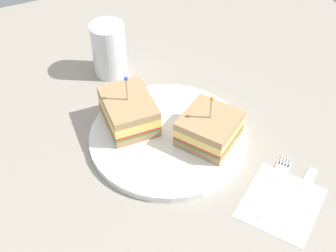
{
  "coord_description": "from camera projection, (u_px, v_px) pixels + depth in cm",
  "views": [
    {
      "loc": [
        -22.02,
        -48.89,
        56.05
      ],
      "look_at": [
        0.0,
        0.0,
        3.22
      ],
      "focal_mm": 48.56,
      "sensor_mm": 36.0,
      "label": 1
    }
  ],
  "objects": [
    {
      "name": "ground_plane",
      "position": [
        168.0,
        143.0,
        0.78
      ],
      "size": [
        112.35,
        112.35,
        2.0
      ],
      "primitive_type": "cube",
      "color": "#9E9384"
    },
    {
      "name": "napkin",
      "position": [
        281.0,
        203.0,
        0.68
      ],
      "size": [
        15.97,
        15.68,
        0.15
      ],
      "primitive_type": "cube",
      "rotation": [
        0.0,
        0.0,
        6.9
      ],
      "color": "beige",
      "rests_on": "ground_plane"
    },
    {
      "name": "sandwich_half_front",
      "position": [
        209.0,
        129.0,
        0.74
      ],
      "size": [
        12.0,
        11.96,
        9.4
      ],
      "color": "tan",
      "rests_on": "plate"
    },
    {
      "name": "knife",
      "position": [
        302.0,
        192.0,
        0.69
      ],
      "size": [
        10.96,
        7.87,
        0.35
      ],
      "color": "silver",
      "rests_on": "ground_plane"
    },
    {
      "name": "sandwich_half_back",
      "position": [
        129.0,
        111.0,
        0.77
      ],
      "size": [
        8.26,
        10.63,
        10.04
      ],
      "color": "tan",
      "rests_on": "plate"
    },
    {
      "name": "drink_glass",
      "position": [
        109.0,
        52.0,
        0.88
      ],
      "size": [
        6.56,
        6.56,
        10.68
      ],
      "color": "#B74C33",
      "rests_on": "ground_plane"
    },
    {
      "name": "plate",
      "position": [
        168.0,
        137.0,
        0.77
      ],
      "size": [
        26.68,
        26.68,
        1.22
      ],
      "primitive_type": "cylinder",
      "color": "white",
      "rests_on": "ground_plane"
    },
    {
      "name": "fork",
      "position": [
        277.0,
        178.0,
        0.71
      ],
      "size": [
        11.06,
        8.97,
        0.35
      ],
      "color": "silver",
      "rests_on": "ground_plane"
    }
  ]
}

